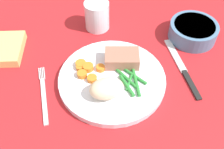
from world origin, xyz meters
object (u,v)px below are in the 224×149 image
object	(u,v)px
fork	(44,94)
dinner_plate	(112,79)
water_glass	(97,17)
meat_portion	(122,58)
knife	(183,69)
salad_bowl	(193,30)

from	to	relation	value
fork	dinner_plate	bearing A→B (deg)	3.61
dinner_plate	water_glass	xyz separation A→B (cm)	(0.63, 20.81, 2.63)
dinner_plate	meat_portion	xyz separation A→B (cm)	(3.44, 4.01, 2.32)
meat_portion	knife	world-z (taller)	meat_portion
knife	water_glass	bearing A→B (deg)	125.67
water_glass	meat_portion	bearing A→B (deg)	-80.50
meat_portion	water_glass	size ratio (longest dim) A/B	1.02
meat_portion	fork	size ratio (longest dim) A/B	0.50
knife	dinner_plate	bearing A→B (deg)	175.16
knife	meat_portion	bearing A→B (deg)	159.70
dinner_plate	fork	bearing A→B (deg)	-179.10
knife	fork	bearing A→B (deg)	176.02
dinner_plate	salad_bowl	world-z (taller)	salad_bowl
dinner_plate	knife	bearing A→B (deg)	-0.90
dinner_plate	salad_bowl	distance (cm)	27.29
water_glass	dinner_plate	bearing A→B (deg)	-91.73
dinner_plate	fork	size ratio (longest dim) A/B	1.54
water_glass	knife	bearing A→B (deg)	-50.39
fork	knife	world-z (taller)	knife
meat_portion	salad_bowl	xyz separation A→B (cm)	(21.77, 6.29, -0.61)
meat_portion	salad_bowl	world-z (taller)	meat_portion
meat_portion	water_glass	distance (cm)	17.03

